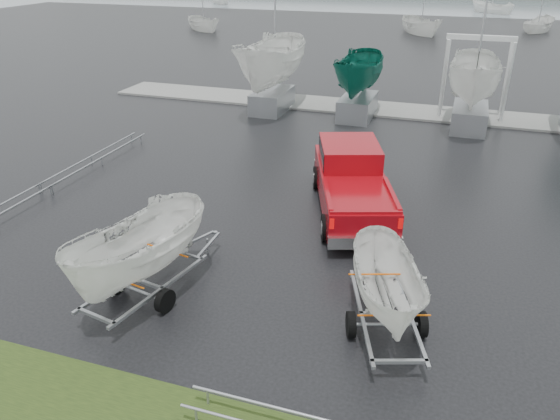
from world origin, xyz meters
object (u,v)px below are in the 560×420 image
object	(u,v)px
trailer_hitched	(393,242)
boat_hoist	(477,65)
trailer_parked	(134,200)
pickup_truck	(351,178)

from	to	relation	value
trailer_hitched	boat_hoist	size ratio (longest dim) A/B	1.04
trailer_hitched	trailer_parked	bearing A→B (deg)	167.23
pickup_truck	trailer_hitched	size ratio (longest dim) A/B	1.52
trailer_hitched	trailer_parked	xyz separation A→B (m)	(-5.89, -0.62, 0.39)
trailer_parked	boat_hoist	size ratio (longest dim) A/B	1.22
trailer_hitched	pickup_truck	bearing A→B (deg)	90.00
pickup_truck	boat_hoist	bearing A→B (deg)	55.11
trailer_hitched	boat_hoist	world-z (taller)	trailer_hitched
pickup_truck	trailer_parked	size ratio (longest dim) A/B	1.29
pickup_truck	boat_hoist	world-z (taller)	boat_hoist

